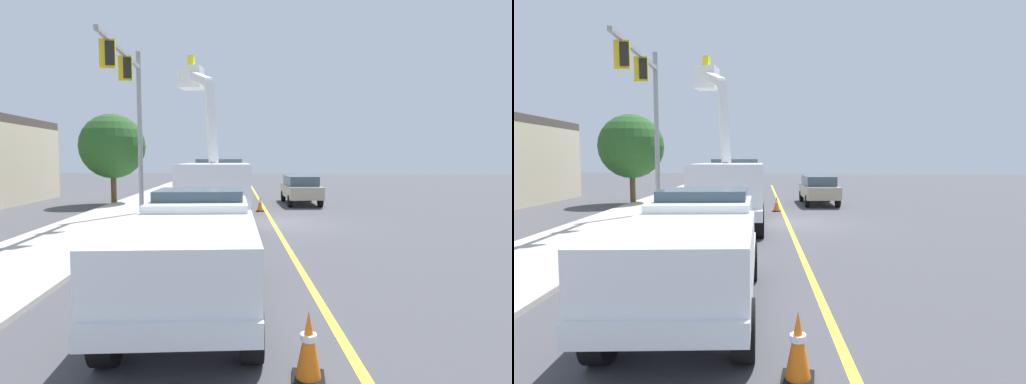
# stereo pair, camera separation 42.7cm
# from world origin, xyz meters

# --- Properties ---
(ground) EXTENTS (120.00, 120.00, 0.00)m
(ground) POSITION_xyz_m (0.00, 0.00, 0.00)
(ground) COLOR #47474C
(sidewalk_far_side) EXTENTS (59.88, 12.38, 0.12)m
(sidewalk_far_side) POSITION_xyz_m (-1.04, 7.00, 0.06)
(sidewalk_far_side) COLOR #B2ADA3
(sidewalk_far_side) RESTS_ON ground
(lane_centre_stripe) EXTENTS (49.48, 7.51, 0.01)m
(lane_centre_stripe) POSITION_xyz_m (0.00, 0.00, 0.00)
(lane_centre_stripe) COLOR yellow
(lane_centre_stripe) RESTS_ON ground
(utility_bucket_truck) EXTENTS (8.48, 3.68, 6.97)m
(utility_bucket_truck) POSITION_xyz_m (-0.59, 2.28, 1.61)
(utility_bucket_truck) COLOR white
(utility_bucket_truck) RESTS_ON ground
(service_pickup_truck) EXTENTS (5.85, 2.90, 2.06)m
(service_pickup_truck) POSITION_xyz_m (-10.24, 0.83, 1.12)
(service_pickup_truck) COLOR white
(service_pickup_truck) RESTS_ON ground
(passing_minivan) EXTENTS (5.03, 2.59, 1.69)m
(passing_minivan) POSITION_xyz_m (7.60, -1.22, 0.97)
(passing_minivan) COLOR tan
(passing_minivan) RESTS_ON ground
(traffic_cone_leading) EXTENTS (0.40, 0.40, 0.87)m
(traffic_cone_leading) POSITION_xyz_m (-12.30, -1.12, 0.43)
(traffic_cone_leading) COLOR black
(traffic_cone_leading) RESTS_ON ground
(traffic_cone_mid_front) EXTENTS (0.40, 0.40, 0.80)m
(traffic_cone_mid_front) POSITION_xyz_m (3.83, 0.89, 0.39)
(traffic_cone_mid_front) COLOR black
(traffic_cone_mid_front) RESTS_ON ground
(traffic_signal_mast) EXTENTS (5.98, 1.09, 7.69)m
(traffic_signal_mast) POSITION_xyz_m (0.12, 6.15, 5.27)
(traffic_signal_mast) COLOR gray
(traffic_signal_mast) RESTS_ON ground
(street_tree_right) EXTENTS (3.80, 3.80, 5.35)m
(street_tree_right) POSITION_xyz_m (6.30, 9.85, 3.44)
(street_tree_right) COLOR brown
(street_tree_right) RESTS_ON ground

